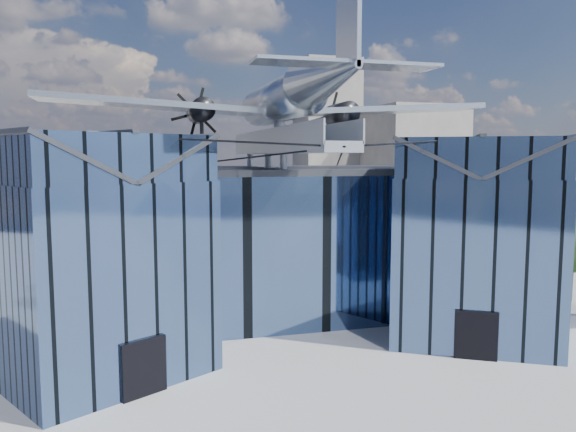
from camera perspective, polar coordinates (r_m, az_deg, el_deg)
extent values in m
plane|color=gray|center=(32.56, 0.96, -13.07)|extent=(120.00, 120.00, 0.00)
cube|color=#445F8B|center=(39.91, -2.68, -2.46)|extent=(28.00, 14.00, 9.50)
cube|color=#2A2C32|center=(39.48, -2.71, 4.66)|extent=(28.00, 14.00, 0.40)
cube|color=#445F8B|center=(29.17, -18.75, -5.99)|extent=(11.79, 11.43, 9.50)
cube|color=#445F8B|center=(28.55, -19.15, 5.57)|extent=(11.56, 11.20, 2.20)
cube|color=#2A2C32|center=(27.63, -23.35, 5.40)|extent=(7.98, 9.23, 2.40)
cube|color=#2A2C32|center=(29.62, -15.23, 5.70)|extent=(7.98, 9.23, 2.40)
cube|color=#2A2C32|center=(28.57, -19.23, 7.88)|extent=(4.30, 7.10, 0.18)
cube|color=black|center=(26.70, -14.43, -14.70)|extent=(2.03, 1.32, 2.60)
cube|color=black|center=(31.39, -11.37, -4.94)|extent=(0.34, 0.34, 9.50)
cube|color=#445F8B|center=(34.87, 18.30, -4.02)|extent=(11.79, 11.43, 9.50)
cube|color=#445F8B|center=(34.36, 18.63, 5.63)|extent=(11.56, 11.20, 2.20)
cube|color=#2A2C32|center=(34.27, 14.85, 5.74)|extent=(7.98, 9.23, 2.40)
cube|color=#2A2C32|center=(34.59, 22.36, 5.49)|extent=(7.98, 9.23, 2.40)
cube|color=#2A2C32|center=(34.37, 18.69, 7.55)|extent=(4.30, 7.10, 0.18)
cube|color=black|center=(31.75, 18.56, -11.44)|extent=(2.03, 1.32, 2.60)
cube|color=black|center=(34.85, 10.88, -3.83)|extent=(0.34, 0.34, 9.50)
cube|color=#9498A0|center=(34.12, -0.68, 6.79)|extent=(1.80, 21.00, 0.50)
cube|color=#9498A0|center=(33.92, -2.16, 7.88)|extent=(0.08, 21.00, 1.10)
cube|color=#9498A0|center=(34.38, 0.79, 7.87)|extent=(0.08, 21.00, 1.10)
cylinder|color=#9498A0|center=(43.38, -3.89, 5.74)|extent=(0.44, 0.44, 1.35)
cylinder|color=#9498A0|center=(37.52, -2.04, 5.69)|extent=(0.44, 0.44, 1.35)
cylinder|color=#9498A0|center=(33.64, -0.46, 5.65)|extent=(0.44, 0.44, 1.35)
cylinder|color=#9498A0|center=(34.63, -0.89, 8.35)|extent=(0.70, 0.70, 1.40)
cylinder|color=black|center=(25.74, -7.80, 7.61)|extent=(10.55, 6.08, 0.69)
cylinder|color=black|center=(29.07, 13.35, 7.33)|extent=(10.55, 6.08, 0.69)
cylinder|color=black|center=(31.51, -5.05, 5.82)|extent=(6.09, 17.04, 1.19)
cylinder|color=black|center=(33.13, 5.27, 5.83)|extent=(6.09, 17.04, 1.19)
cylinder|color=silver|center=(34.76, -0.90, 11.56)|extent=(2.50, 11.00, 2.50)
sphere|color=silver|center=(40.09, -2.91, 10.83)|extent=(2.50, 2.50, 2.50)
cube|color=black|center=(39.18, -2.59, 11.95)|extent=(1.60, 1.40, 0.50)
cone|color=silver|center=(26.24, 4.20, 13.98)|extent=(2.50, 7.00, 2.50)
cube|color=silver|center=(24.39, 6.14, 18.38)|extent=(0.18, 2.40, 3.40)
cube|color=silver|center=(24.23, 6.01, 15.10)|extent=(8.00, 1.80, 0.14)
cube|color=silver|center=(34.66, -12.81, 10.93)|extent=(14.00, 3.20, 1.08)
cylinder|color=black|center=(35.44, -8.90, 10.49)|extent=(1.44, 3.20, 1.44)
cone|color=black|center=(37.22, -9.22, 10.28)|extent=(0.70, 0.70, 0.70)
cube|color=black|center=(37.37, -9.25, 10.26)|extent=(1.05, 0.06, 3.33)
cube|color=black|center=(37.37, -9.25, 10.26)|extent=(2.53, 0.06, 2.53)
cube|color=black|center=(37.37, -9.25, 10.26)|extent=(3.33, 0.06, 1.05)
cylinder|color=black|center=(34.77, -8.75, 8.56)|extent=(0.24, 0.24, 1.75)
cube|color=silver|center=(38.01, 9.16, 10.57)|extent=(14.00, 3.20, 1.08)
cylinder|color=black|center=(37.63, 5.39, 10.28)|extent=(1.44, 3.20, 1.44)
cone|color=black|center=(39.31, 4.44, 10.11)|extent=(0.70, 0.70, 0.70)
cube|color=black|center=(39.45, 4.37, 10.10)|extent=(1.05, 0.06, 3.33)
cube|color=black|center=(39.45, 4.37, 10.10)|extent=(2.53, 0.06, 2.53)
cube|color=black|center=(39.45, 4.37, 10.10)|extent=(3.33, 0.06, 1.05)
cylinder|color=black|center=(37.00, 5.70, 8.45)|extent=(0.24, 0.24, 1.75)
cube|color=slate|center=(87.55, 12.31, 4.88)|extent=(12.00, 14.00, 18.00)
cube|color=slate|center=(85.33, -23.07, 3.15)|extent=(14.00, 10.00, 14.00)
cube|color=slate|center=(92.75, 3.93, 7.54)|extent=(9.00, 9.00, 26.00)
cylinder|color=#311F13|center=(46.63, 26.73, -5.96)|extent=(0.41, 0.41, 2.94)
sphere|color=#264518|center=(46.18, 26.88, -2.77)|extent=(3.85, 3.85, 3.84)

